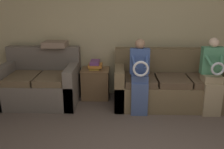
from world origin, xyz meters
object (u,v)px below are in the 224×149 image
at_px(couch_side, 41,84).
at_px(child_left_seated, 140,74).
at_px(child_right_seated, 212,74).
at_px(side_shelf, 96,83).
at_px(book_stack, 95,65).
at_px(throw_pillow, 56,44).
at_px(couch_main, 170,86).

distance_m(couch_side, child_left_seated, 1.81).
bearing_deg(child_right_seated, side_shelf, 162.25).
distance_m(child_right_seated, book_stack, 2.02).
bearing_deg(book_stack, throw_pillow, 172.81).
xyz_separation_m(side_shelf, book_stack, (-0.00, -0.00, 0.35)).
xyz_separation_m(child_right_seated, book_stack, (-1.92, 0.61, -0.02)).
relative_size(couch_side, book_stack, 4.37).
bearing_deg(book_stack, side_shelf, 4.22).
relative_size(couch_main, child_left_seated, 1.62).
xyz_separation_m(child_left_seated, side_shelf, (-0.77, 0.62, -0.37)).
bearing_deg(couch_main, side_shelf, 169.14).
relative_size(child_right_seated, book_stack, 3.98).
bearing_deg(throw_pillow, couch_main, -9.57).
xyz_separation_m(child_left_seated, throw_pillow, (-1.51, 0.71, 0.36)).
bearing_deg(side_shelf, book_stack, -175.78).
bearing_deg(couch_main, child_left_seated, -147.91).
distance_m(child_left_seated, book_stack, 0.99).
bearing_deg(couch_side, child_right_seated, -7.66).
bearing_deg(throw_pillow, book_stack, -7.19).
bearing_deg(child_right_seated, child_left_seated, -179.79).
distance_m(child_right_seated, throw_pillow, 2.77).
bearing_deg(side_shelf, child_right_seated, -17.75).
bearing_deg(child_right_seated, couch_side, 172.34).
height_order(side_shelf, throw_pillow, throw_pillow).
height_order(couch_side, child_left_seated, child_left_seated).
height_order(couch_side, throw_pillow, throw_pillow).
relative_size(couch_side, child_right_seated, 1.10).
bearing_deg(child_left_seated, throw_pillow, 154.70).
relative_size(side_shelf, book_stack, 1.81).
height_order(couch_side, book_stack, couch_side).
height_order(couch_side, side_shelf, couch_side).
bearing_deg(throw_pillow, couch_side, -126.59).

